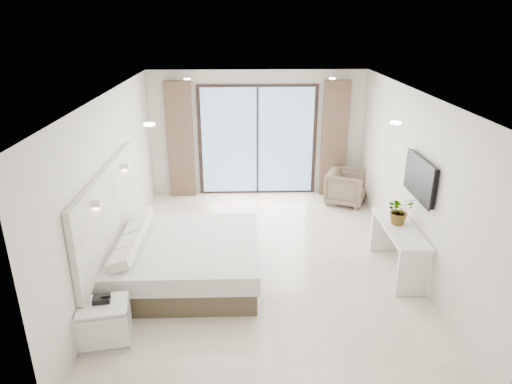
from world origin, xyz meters
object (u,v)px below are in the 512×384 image
console_desk (399,239)px  nightstand (105,323)px  bed (184,259)px  armchair (346,186)px

console_desk → nightstand: bearing=-159.6°
nightstand → console_desk: size_ratio=0.44×
bed → console_desk: 3.27m
bed → console_desk: console_desk is taller
armchair → nightstand: bearing=161.3°
console_desk → armchair: armchair is taller
nightstand → armchair: bearing=38.3°
nightstand → console_desk: 4.34m
bed → nightstand: (-0.80, -1.42, -0.05)m
console_desk → armchair: 2.80m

